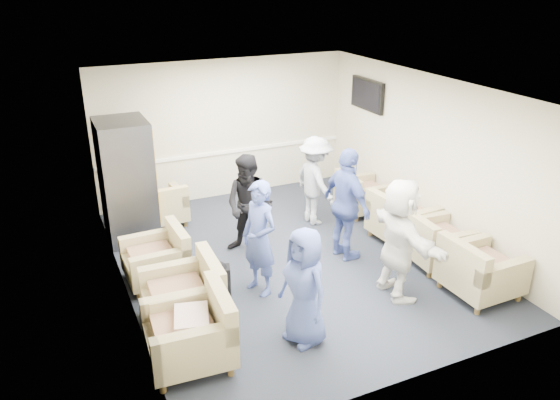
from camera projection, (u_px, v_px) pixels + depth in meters
name	position (u px, v px, depth m)	size (l,w,h in m)	color
floor	(290.00, 260.00, 8.58)	(6.00, 6.00, 0.00)	black
ceiling	(292.00, 88.00, 7.53)	(6.00, 6.00, 0.00)	white
back_wall	(224.00, 130.00, 10.57)	(5.00, 0.02, 2.70)	beige
front_wall	(418.00, 274.00, 5.54)	(5.00, 0.02, 2.70)	beige
left_wall	(118.00, 207.00, 7.10)	(0.02, 6.00, 2.70)	beige
right_wall	(427.00, 157.00, 9.01)	(0.02, 6.00, 2.70)	beige
chair_rail	(226.00, 152.00, 10.73)	(4.98, 0.04, 0.06)	white
tv	(367.00, 95.00, 10.22)	(0.10, 1.00, 0.58)	black
armchair_left_near	(194.00, 334.00, 6.22)	(1.00, 1.00, 0.75)	#998B62
armchair_left_mid	(187.00, 297.00, 6.91)	(0.97, 0.97, 0.75)	#998B62
armchair_left_far	(160.00, 259.00, 7.89)	(0.88, 0.88, 0.68)	#998B62
armchair_right_near	(478.00, 272.00, 7.52)	(0.93, 0.93, 0.73)	#998B62
armchair_right_midnear	(434.00, 243.00, 8.36)	(0.92, 0.92, 0.70)	#998B62
armchair_right_midfar	(400.00, 221.00, 9.05)	(0.96, 0.96, 0.72)	#998B62
armchair_right_far	(361.00, 196.00, 10.15)	(0.84, 0.84, 0.66)	#998B62
armchair_corner	(162.00, 207.00, 9.66)	(0.85, 0.85, 0.65)	#998B62
vending_machine	(127.00, 181.00, 8.95)	(0.82, 0.96, 2.03)	#4D4E55
backpack	(220.00, 277.00, 7.59)	(0.34, 0.28, 0.50)	black
pillow	(192.00, 320.00, 6.14)	(0.50, 0.38, 0.14)	beige
person_front_left	(304.00, 287.00, 6.44)	(0.73, 0.48, 1.50)	#41539D
person_mid_left	(259.00, 239.00, 7.43)	(0.60, 0.39, 1.65)	#41539D
person_back_left	(250.00, 206.00, 8.50)	(0.79, 0.62, 1.63)	black
person_back_right	(315.00, 181.00, 9.55)	(1.03, 0.59, 1.59)	silver
person_mid_right	(347.00, 205.00, 8.32)	(1.05, 0.44, 1.79)	#41539D
person_front_right	(400.00, 239.00, 7.35)	(1.60, 0.51, 1.72)	white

